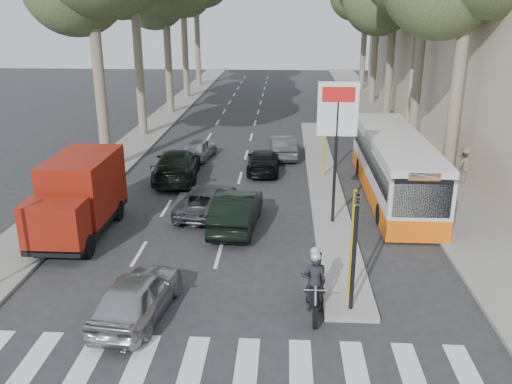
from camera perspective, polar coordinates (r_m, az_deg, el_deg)
ground at (r=17.08m, az=-1.73°, el=-9.67°), size 120.00×120.00×0.00m
sidewalk_right at (r=41.39m, az=13.29°, el=7.15°), size 3.20×70.00×0.12m
median_left at (r=44.68m, az=-9.07°, el=8.26°), size 2.40×64.00×0.12m
traffic_island at (r=27.24m, az=7.04°, el=1.52°), size 1.50×26.00×0.16m
building_far at (r=50.94m, az=20.28°, el=17.67°), size 11.00×20.00×16.00m
billboard at (r=20.52m, az=8.49°, el=6.15°), size 1.50×12.10×5.60m
traffic_light_island at (r=14.72m, az=10.43°, el=-4.14°), size 0.16×0.41×3.60m
silver_hatchback at (r=15.48m, az=-12.41°, el=-10.59°), size 2.06×4.06×1.32m
dark_hatchback at (r=20.94m, az=-2.08°, el=-1.90°), size 1.87×4.52×1.45m
queue_car_a at (r=22.49m, az=-5.21°, el=-0.85°), size 2.39×4.40×1.17m
queue_car_b at (r=28.11m, az=0.76°, el=3.28°), size 1.71×4.04×1.16m
queue_car_c at (r=30.75m, az=-6.02°, el=4.56°), size 1.82×3.59×1.17m
queue_car_d at (r=30.94m, az=2.81°, el=4.83°), size 1.71×3.96×1.27m
queue_car_e at (r=27.11m, az=-8.33°, el=2.85°), size 2.53×5.31×1.49m
red_truck at (r=21.13m, az=-18.10°, el=-0.34°), size 2.11×5.45×2.90m
city_bus at (r=24.91m, az=14.31°, el=2.78°), size 2.39×10.72×2.82m
motorcycle at (r=15.54m, az=6.16°, el=-9.33°), size 0.79×2.20×1.87m
pedestrian_near at (r=24.76m, az=16.80°, el=1.28°), size 0.92×1.15×1.77m
pedestrian_far at (r=27.79m, az=21.22°, el=2.69°), size 1.21×0.71×1.76m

